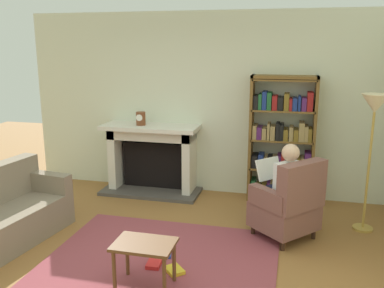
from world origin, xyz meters
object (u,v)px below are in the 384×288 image
fireplace (153,156)px  floor_lamp (374,116)px  mantel_clock (141,119)px  seated_reader (282,186)px  bookshelf (282,141)px  side_table (144,250)px  armchair_reading (289,205)px

fireplace → floor_lamp: bearing=-13.8°
mantel_clock → seated_reader: size_ratio=0.17×
mantel_clock → fireplace: bearing=36.1°
seated_reader → floor_lamp: 1.33m
bookshelf → floor_lamp: bookshelf is taller
bookshelf → seated_reader: bearing=-87.2°
seated_reader → side_table: (-1.18, -1.43, -0.24)m
armchair_reading → fireplace: bearing=-78.5°
mantel_clock → bookshelf: bookshelf is taller
bookshelf → floor_lamp: (1.04, -0.76, 0.52)m
armchair_reading → seated_reader: size_ratio=0.85×
fireplace → mantel_clock: (-0.14, -0.10, 0.59)m
side_table → fireplace: bearing=107.4°
fireplace → side_table: size_ratio=2.66×
floor_lamp → fireplace: bearing=166.2°
seated_reader → side_table: size_ratio=2.04×
floor_lamp → armchair_reading: bearing=-151.8°
armchair_reading → floor_lamp: (0.90, 0.48, 0.99)m
bookshelf → armchair_reading: bearing=-83.4°
fireplace → armchair_reading: bearing=-30.4°
mantel_clock → floor_lamp: (3.11, -0.63, 0.26)m
fireplace → bookshelf: 1.95m
fireplace → mantel_clock: bearing=-143.9°
bookshelf → seated_reader: size_ratio=1.59×
bookshelf → side_table: (-1.12, -2.60, -0.51)m
armchair_reading → side_table: size_ratio=1.73×
seated_reader → fireplace: bearing=-77.9°
fireplace → armchair_reading: (2.07, -1.21, -0.14)m
mantel_clock → side_table: bearing=-69.1°
side_table → armchair_reading: bearing=46.8°
mantel_clock → floor_lamp: bearing=-11.4°
side_table → floor_lamp: floor_lamp is taller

